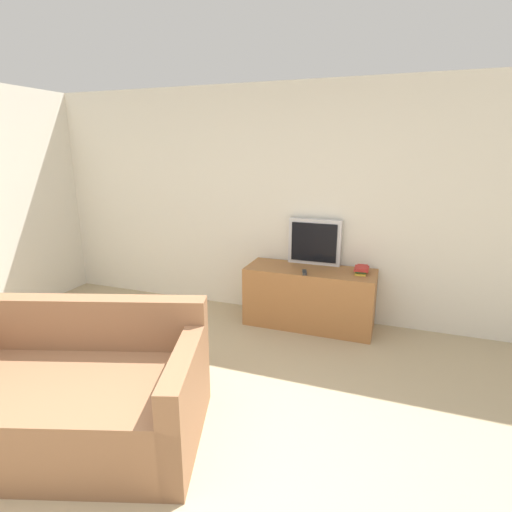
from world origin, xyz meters
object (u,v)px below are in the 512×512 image
(tv_stand, at_px, (309,297))
(couch, at_px, (68,396))
(book_stack, at_px, (361,270))
(television, at_px, (315,242))
(remote_on_stand, at_px, (304,272))

(tv_stand, relative_size, couch, 0.70)
(couch, distance_m, book_stack, 2.89)
(tv_stand, distance_m, book_stack, 0.64)
(television, distance_m, remote_on_stand, 0.46)
(television, xyz_separation_m, book_stack, (0.54, -0.18, -0.22))
(book_stack, bearing_deg, tv_stand, -175.99)
(book_stack, relative_size, remote_on_stand, 1.50)
(television, bearing_deg, remote_on_stand, -92.27)
(couch, xyz_separation_m, book_stack, (1.66, 2.34, 0.39))
(television, xyz_separation_m, remote_on_stand, (-0.02, -0.39, -0.24))
(couch, relative_size, remote_on_stand, 13.50)
(tv_stand, bearing_deg, couch, -116.24)
(tv_stand, xyz_separation_m, book_stack, (0.53, 0.04, 0.36))
(remote_on_stand, bearing_deg, book_stack, 21.06)
(remote_on_stand, bearing_deg, couch, -117.58)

